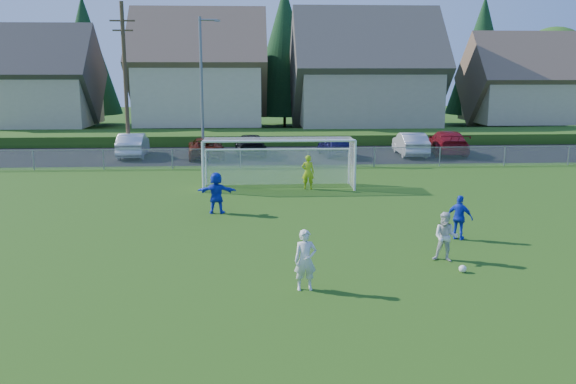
# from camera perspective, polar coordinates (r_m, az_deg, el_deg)

# --- Properties ---
(ground) EXTENTS (160.00, 160.00, 0.00)m
(ground) POSITION_cam_1_polar(r_m,az_deg,el_deg) (15.05, 1.81, -11.40)
(ground) COLOR #193D0C
(ground) RESTS_ON ground
(asphalt_lot) EXTENTS (60.00, 60.00, 0.00)m
(asphalt_lot) POSITION_cam_1_polar(r_m,az_deg,el_deg) (41.73, -1.56, 3.49)
(asphalt_lot) COLOR black
(asphalt_lot) RESTS_ON ground
(grass_embankment) EXTENTS (70.00, 6.00, 0.80)m
(grass_embankment) POSITION_cam_1_polar(r_m,az_deg,el_deg) (49.12, -1.84, 5.18)
(grass_embankment) COLOR #1E420F
(grass_embankment) RESTS_ON ground
(soccer_ball) EXTENTS (0.22, 0.22, 0.22)m
(soccer_ball) POSITION_cam_1_polar(r_m,az_deg,el_deg) (18.62, 16.02, -6.92)
(soccer_ball) COLOR white
(soccer_ball) RESTS_ON ground
(player_white_a) EXTENTS (0.63, 0.44, 1.66)m
(player_white_a) POSITION_cam_1_polar(r_m,az_deg,el_deg) (16.36, 1.64, -6.39)
(player_white_a) COLOR silver
(player_white_a) RESTS_ON ground
(player_white_b) EXTENTS (0.92, 0.83, 1.55)m
(player_white_b) POSITION_cam_1_polar(r_m,az_deg,el_deg) (19.35, 14.54, -4.09)
(player_white_b) COLOR silver
(player_white_b) RESTS_ON ground
(player_blue_a) EXTENTS (0.96, 0.85, 1.56)m
(player_blue_a) POSITION_cam_1_polar(r_m,az_deg,el_deg) (21.90, 15.76, -2.32)
(player_blue_a) COLOR #1532C9
(player_blue_a) RESTS_ON ground
(player_blue_b) EXTENTS (1.61, 0.59, 1.71)m
(player_blue_b) POSITION_cam_1_polar(r_m,az_deg,el_deg) (25.05, -6.72, -0.06)
(player_blue_b) COLOR #1532C9
(player_blue_b) RESTS_ON ground
(goalkeeper) EXTENTS (0.68, 0.50, 1.69)m
(goalkeeper) POSITION_cam_1_polar(r_m,az_deg,el_deg) (29.85, 1.88, 1.87)
(goalkeeper) COLOR #ABD218
(goalkeeper) RESTS_ON ground
(car_b) EXTENTS (1.98, 4.91, 1.58)m
(car_b) POSITION_cam_1_polar(r_m,az_deg,el_deg) (42.10, -14.30, 4.29)
(car_b) COLOR silver
(car_b) RESTS_ON ground
(car_c) EXTENTS (2.72, 5.09, 1.36)m
(car_c) POSITION_cam_1_polar(r_m,az_deg,el_deg) (40.73, -7.70, 4.15)
(car_c) COLOR #4E1508
(car_c) RESTS_ON ground
(car_d) EXTENTS (2.26, 4.98, 1.41)m
(car_d) POSITION_cam_1_polar(r_m,az_deg,el_deg) (41.63, -3.54, 4.43)
(car_d) COLOR black
(car_d) RESTS_ON ground
(car_e) EXTENTS (2.21, 4.37, 1.43)m
(car_e) POSITION_cam_1_polar(r_m,az_deg,el_deg) (41.09, 4.42, 4.33)
(car_e) COLOR #121241
(car_e) RESTS_ON ground
(car_f) EXTENTS (1.85, 4.82, 1.57)m
(car_f) POSITION_cam_1_polar(r_m,az_deg,el_deg) (42.24, 11.39, 4.43)
(car_f) COLOR #BCBCBC
(car_f) RESTS_ON ground
(car_g) EXTENTS (2.87, 5.77, 1.61)m
(car_g) POSITION_cam_1_polar(r_m,az_deg,el_deg) (43.46, 14.64, 4.51)
(car_g) COLOR maroon
(car_g) RESTS_ON ground
(soccer_goal) EXTENTS (7.42, 1.90, 2.50)m
(soccer_goal) POSITION_cam_1_polar(r_m,az_deg,el_deg) (30.18, -0.89, 3.49)
(soccer_goal) COLOR white
(soccer_goal) RESTS_ON ground
(chainlink_fence) EXTENTS (52.06, 0.06, 1.20)m
(chainlink_fence) POSITION_cam_1_polar(r_m,az_deg,el_deg) (36.21, -1.29, 3.24)
(chainlink_fence) COLOR gray
(chainlink_fence) RESTS_ON ground
(streetlight) EXTENTS (1.38, 0.18, 9.00)m
(streetlight) POSITION_cam_1_polar(r_m,az_deg,el_deg) (39.94, -8.02, 9.99)
(streetlight) COLOR slate
(streetlight) RESTS_ON ground
(utility_pole) EXTENTS (1.60, 0.26, 10.00)m
(utility_pole) POSITION_cam_1_polar(r_m,az_deg,el_deg) (41.63, -14.98, 10.19)
(utility_pole) COLOR #473321
(utility_pole) RESTS_ON ground
(houses_row) EXTENTS (53.90, 11.45, 13.27)m
(houses_row) POSITION_cam_1_polar(r_m,az_deg,el_deg) (56.37, -0.04, 13.06)
(houses_row) COLOR tan
(houses_row) RESTS_ON ground
(tree_row) EXTENTS (65.98, 12.36, 13.80)m
(tree_row) POSITION_cam_1_polar(r_m,az_deg,el_deg) (62.59, -1.25, 12.53)
(tree_row) COLOR #382616
(tree_row) RESTS_ON ground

